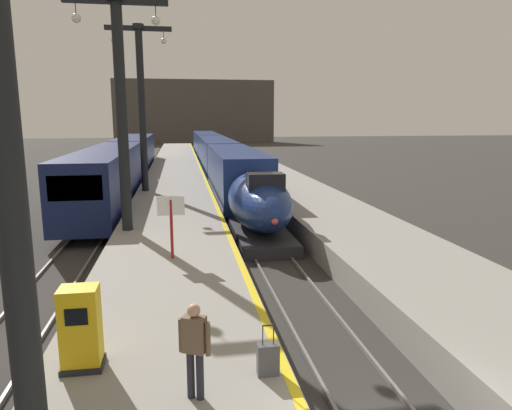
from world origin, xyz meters
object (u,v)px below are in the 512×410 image
station_column_mid (121,93)px  rolling_suitcase (268,359)px  passenger_near_edge (195,344)px  ticket_machine_yellow (81,331)px  highspeed_train_main (218,156)px  departure_info_board (171,214)px  station_column_far (141,94)px  regional_train_adjacent (124,162)px

station_column_mid → rolling_suitcase: 13.65m
passenger_near_edge → rolling_suitcase: passenger_near_edge is taller
ticket_machine_yellow → passenger_near_edge: bearing=-32.5°
highspeed_train_main → departure_info_board: bearing=-97.5°
departure_info_board → station_column_mid: bearing=113.7°
station_column_mid → rolling_suitcase: size_ratio=9.54×
highspeed_train_main → ticket_machine_yellow: (-5.55, -37.06, -0.16)m
station_column_mid → departure_info_board: 6.32m
station_column_far → departure_info_board: size_ratio=4.83×
highspeed_train_main → regional_train_adjacent: 10.61m
station_column_far → rolling_suitcase: bearing=-80.6°
passenger_near_edge → rolling_suitcase: size_ratio=1.72×
station_column_mid → station_column_far: size_ratio=0.92×
station_column_mid → ticket_machine_yellow: bearing=-88.2°
passenger_near_edge → departure_info_board: departure_info_board is taller
highspeed_train_main → station_column_mid: 26.94m
station_column_far → rolling_suitcase: size_ratio=10.43×
highspeed_train_main → rolling_suitcase: bearing=-93.2°
rolling_suitcase → ticket_machine_yellow: (-3.42, 0.80, 0.44)m
ticket_machine_yellow → departure_info_board: bearing=77.0°
highspeed_train_main → departure_info_board: 30.52m
regional_train_adjacent → ticket_machine_yellow: 30.32m
station_column_far → regional_train_adjacent: bearing=104.9°
highspeed_train_main → station_column_far: bearing=-111.3°
passenger_near_edge → station_column_mid: bearing=101.0°
regional_train_adjacent → passenger_near_edge: bearing=-81.7°
ticket_machine_yellow → departure_info_board: departure_info_board is taller
station_column_mid → highspeed_train_main: bearing=77.1°
regional_train_adjacent → rolling_suitcase: size_ratio=37.27×
departure_info_board → passenger_near_edge: bearing=-86.5°
regional_train_adjacent → station_column_mid: bearing=-83.4°
highspeed_train_main → passenger_near_edge: size_ratio=34.06×
passenger_near_edge → regional_train_adjacent: bearing=98.3°
station_column_far → passenger_near_edge: size_ratio=6.06×
highspeed_train_main → rolling_suitcase: 37.92m
departure_info_board → station_column_far: bearing=97.2°
station_column_mid → passenger_near_edge: size_ratio=5.55×
regional_train_adjacent → rolling_suitcase: bearing=-79.1°
station_column_mid → rolling_suitcase: bearing=-72.6°
station_column_far → passenger_near_edge: bearing=-84.0°
passenger_near_edge → departure_info_board: 8.16m
passenger_near_edge → rolling_suitcase: 1.60m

